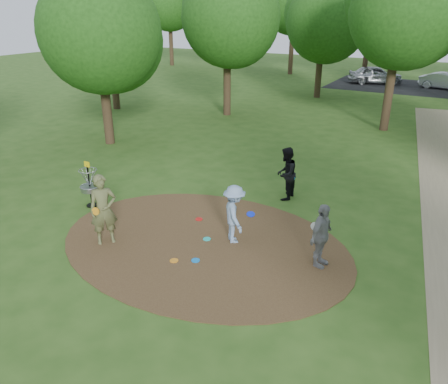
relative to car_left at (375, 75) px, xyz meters
The scene contains 15 objects.
ground 30.27m from the car_left, 86.84° to the right, with size 100.00×100.00×0.00m, color #2D5119.
dirt_clearing 30.27m from the car_left, 86.84° to the right, with size 8.40×8.40×0.02m, color #47301C.
parking_lot 3.75m from the car_left, ahead, with size 14.00×8.00×0.01m, color black.
player_observer_with_disc 31.49m from the car_left, 91.26° to the right, with size 0.83×0.87×2.00m.
player_throwing_with_disc 29.79m from the car_left, 85.43° to the right, with size 1.26×1.22×1.67m.
player_walking_with_disc 26.35m from the car_left, 84.59° to the right, with size 0.74×0.92×1.81m.
player_waiting_with_disc 30.13m from the car_left, 80.77° to the right, with size 0.56×1.05×1.70m.
disc_ground_cyan 30.06m from the car_left, 86.81° to the right, with size 0.22×0.22×0.02m, color #19CCBD.
disc_ground_blue 31.19m from the car_left, 86.32° to the right, with size 0.22×0.22×0.02m, color #0D7EE6.
disc_ground_red 29.09m from the car_left, 88.41° to the right, with size 0.22×0.22×0.02m, color red.
car_left is the anchor object (origin of this frame).
car_right 5.43m from the car_left, ahead, with size 1.33×3.82×1.26m, color #AEB3B6.
disc_ground_orange 31.44m from the car_left, 87.22° to the right, with size 0.22×0.22×0.02m, color orange.
disc_golf_basket 30.05m from the car_left, 95.41° to the right, with size 0.63×0.63×1.54m.
tree_ring 23.07m from the car_left, 79.92° to the right, with size 37.17×45.36×9.08m.
Camera 1 is at (5.73, -8.97, 6.08)m, focal length 35.00 mm.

